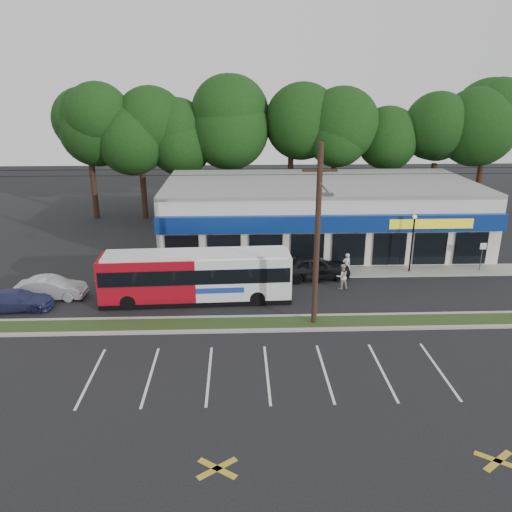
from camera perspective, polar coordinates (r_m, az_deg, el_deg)
The scene contains 16 objects.
ground at distance 27.26m, azimuth 0.58°, elevation -8.79°, with size 120.00×120.00×0.00m, color black.
grass_strip at distance 28.13m, azimuth 0.49°, elevation -7.73°, with size 40.00×1.60×0.12m, color #203917.
curb_south at distance 27.37m, azimuth 0.57°, elevation -8.51°, with size 40.00×0.25×0.14m, color #9E9E93.
curb_north at distance 28.88m, azimuth 0.41°, elevation -6.96°, with size 40.00×0.25×0.14m, color #9E9E93.
sidewalk at distance 35.96m, azimuth 7.90°, elevation -1.81°, with size 32.00×2.20×0.10m, color #9E9E93.
strip_mall at distance 41.79m, azimuth 7.16°, elevation 4.91°, with size 25.00×12.55×5.30m.
utility_pole at distance 26.37m, azimuth 6.70°, elevation 2.80°, with size 50.00×2.77×10.00m.
lamp_post at distance 36.48m, azimuth 17.47°, elevation 2.12°, with size 0.30×0.30×4.25m.
sign_post at distance 38.55m, azimuth 24.44°, elevation 0.42°, with size 0.45×0.10×2.23m.
tree_line at distance 50.55m, azimuth 3.88°, elevation 14.07°, with size 46.76×6.76×11.83m.
metrobus at distance 30.77m, azimuth -6.85°, elevation -2.22°, with size 11.66×2.92×3.11m.
car_dark at distance 34.53m, azimuth 6.62°, elevation -1.22°, with size 2.01×5.01×1.71m, color black.
car_silver at distance 33.72m, azimuth -22.36°, elevation -3.40°, with size 1.47×4.20×1.38m, color #A5A9AC.
car_blue at distance 32.93m, azimuth -25.66°, elevation -4.57°, with size 1.69×4.15×1.20m, color navy.
pedestrian_a at distance 35.24m, azimuth 10.30°, elevation -1.00°, with size 0.62×0.40×1.69m, color beige.
pedestrian_b at distance 33.08m, azimuth 9.79°, elevation -2.31°, with size 0.83×0.64×1.70m, color beige.
Camera 1 is at (-1.16, -24.10, 12.70)m, focal length 35.00 mm.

